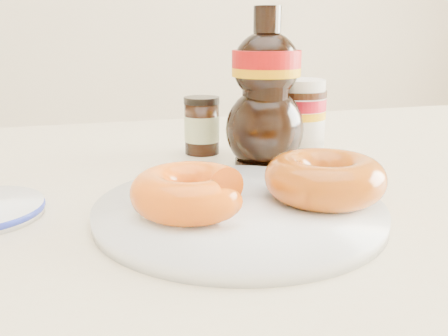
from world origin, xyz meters
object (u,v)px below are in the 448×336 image
object	(u,v)px
dark_jar	(202,126)
nutella_jar	(298,115)
donut_bitten	(190,191)
syrup_bottle	(266,89)
plate	(239,210)
dining_table	(265,247)
donut_whole	(325,178)

from	to	relation	value
dark_jar	nutella_jar	bearing A→B (deg)	-21.11
donut_bitten	nutella_jar	distance (m)	0.30
donut_bitten	dark_jar	distance (m)	0.28
syrup_bottle	dark_jar	distance (m)	0.12
nutella_jar	dark_jar	size ratio (longest dim) A/B	1.32
nutella_jar	dark_jar	xyz separation A→B (m)	(-0.13, 0.05, -0.02)
plate	syrup_bottle	distance (m)	0.21
donut_bitten	dining_table	bearing A→B (deg)	31.17
donut_whole	syrup_bottle	xyz separation A→B (m)	(0.01, 0.18, 0.07)
nutella_jar	dining_table	bearing A→B (deg)	-129.22
donut_whole	donut_bitten	bearing A→B (deg)	178.93
nutella_jar	dark_jar	bearing A→B (deg)	158.89
dining_table	nutella_jar	size ratio (longest dim) A/B	13.14
dining_table	syrup_bottle	xyz separation A→B (m)	(0.02, 0.07, 0.18)
dining_table	dark_jar	bearing A→B (deg)	103.64
dark_jar	plate	bearing A→B (deg)	-96.50
donut_bitten	dark_jar	bearing A→B (deg)	62.09
donut_whole	dark_jar	size ratio (longest dim) A/B	1.44
plate	donut_bitten	bearing A→B (deg)	-171.49
plate	dark_jar	distance (m)	0.26
dining_table	plate	distance (m)	0.15
dining_table	donut_whole	size ratio (longest dim) A/B	12.02
donut_bitten	donut_whole	size ratio (longest dim) A/B	0.92
donut_bitten	nutella_jar	size ratio (longest dim) A/B	1.01
donut_whole	nutella_jar	world-z (taller)	nutella_jar
donut_bitten	syrup_bottle	xyz separation A→B (m)	(0.14, 0.18, 0.07)
dining_table	donut_whole	distance (m)	0.16
plate	nutella_jar	distance (m)	0.26
donut_whole	dark_jar	distance (m)	0.27
dining_table	plate	world-z (taller)	plate
donut_whole	nutella_jar	bearing A→B (deg)	71.58
donut_bitten	nutella_jar	xyz separation A→B (m)	(0.20, 0.22, 0.03)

